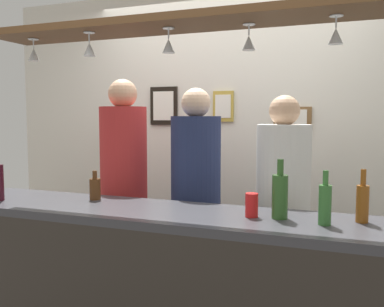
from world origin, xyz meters
name	(u,v)px	position (x,y,z in m)	size (l,w,h in m)	color
back_wall	(233,140)	(0.00, 1.10, 1.30)	(4.40, 0.06, 2.60)	silver
bar_counter	(151,277)	(0.00, -0.50, 0.67)	(2.70, 0.55, 0.99)	#38383D
overhead_glass_rack	(166,24)	(0.00, -0.30, 1.99)	(2.20, 0.36, 0.04)	brown
hanging_wineglass_far_left	(34,54)	(-0.88, -0.31, 1.88)	(0.07, 0.07, 0.13)	silver
hanging_wineglass_left	(89,49)	(-0.45, -0.36, 1.88)	(0.07, 0.07, 0.13)	silver
hanging_wineglass_center_left	(169,45)	(0.02, -0.31, 1.88)	(0.07, 0.07, 0.13)	silver
hanging_wineglass_center	(249,42)	(0.44, -0.25, 1.88)	(0.07, 0.07, 0.13)	silver
hanging_wineglass_center_right	(336,35)	(0.87, -0.28, 1.88)	(0.07, 0.07, 0.13)	silver
person_left_red_shirt	(124,176)	(-0.59, 0.25, 1.07)	(0.34, 0.34, 1.77)	#2D334C
person_middle_navy_shirt	(196,187)	(-0.03, 0.25, 1.02)	(0.34, 0.34, 1.69)	#2D334C
person_right_white_patterned_shirt	(283,198)	(0.56, 0.25, 0.98)	(0.34, 0.34, 1.63)	#2D334C
bottle_beer_brown_stubby	(95,188)	(-0.52, -0.23, 1.06)	(0.07, 0.07, 0.18)	#512D14
bottle_beer_green_import	(325,203)	(0.85, -0.36, 1.09)	(0.06, 0.06, 0.26)	#336B2D
bottle_beer_amber_tall	(362,202)	(1.01, -0.25, 1.09)	(0.06, 0.06, 0.26)	brown
bottle_champagne_green	(280,195)	(0.63, -0.31, 1.11)	(0.08, 0.08, 0.30)	#2D5623
drink_can	(252,205)	(0.49, -0.33, 1.05)	(0.07, 0.07, 0.12)	red
picture_frame_crest	(223,106)	(-0.08, 1.06, 1.59)	(0.18, 0.02, 0.26)	#B29338
picture_frame_caricature	(164,106)	(-0.63, 1.06, 1.60)	(0.26, 0.02, 0.34)	black
picture_frame_lower_pair	(292,118)	(0.51, 1.06, 1.49)	(0.30, 0.02, 0.18)	brown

